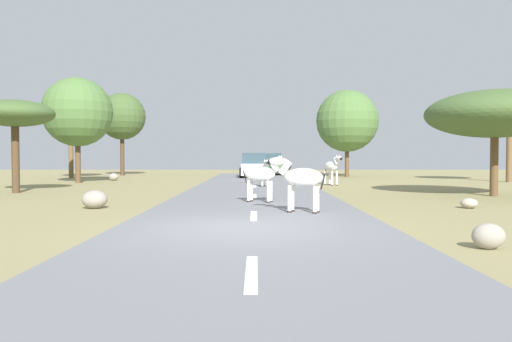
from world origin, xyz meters
TOP-DOWN VIEW (x-y plane):
  - ground_plane at (0.00, 0.00)m, footprint 90.00×90.00m
  - road at (0.26, 0.00)m, footprint 6.00×64.00m
  - lane_markings at (0.26, -1.00)m, footprint 0.16×56.00m
  - zebra_0 at (0.70, 13.72)m, footprint 0.58×1.45m
  - zebra_2 at (0.53, 5.61)m, footprint 1.54×0.80m
  - zebra_3 at (1.51, 2.74)m, footprint 1.57×0.84m
  - zebra_4 at (4.37, 15.58)m, footprint 0.92×1.65m
  - car_0 at (0.15, 24.50)m, footprint 2.09×4.38m
  - car_1 at (1.57, 29.76)m, footprint 2.05×4.35m
  - tree_1 at (7.12, 25.91)m, footprint 4.62×4.62m
  - tree_2 at (-10.01, 17.81)m, footprint 3.99×3.99m
  - tree_3 at (9.61, 8.60)m, footprint 5.26×5.26m
  - tree_4 at (15.52, 18.76)m, footprint 3.85×3.85m
  - tree_5 at (-9.89, 10.27)m, footprint 3.22×3.22m
  - tree_6 at (-10.42, 28.61)m, footprint 3.73×3.73m
  - tree_7 at (-12.80, 24.03)m, footprint 3.18×3.18m
  - rock_0 at (-8.78, 20.62)m, footprint 0.59×0.52m
  - rock_1 at (6.72, 4.22)m, footprint 0.50×0.49m
  - rock_2 at (-4.51, 4.16)m, footprint 0.76×0.68m
  - rock_3 at (4.25, -2.15)m, footprint 0.55×0.41m

SIDE VIEW (x-z plane):
  - ground_plane at x=0.00m, z-range 0.00..0.00m
  - road at x=0.26m, z-range 0.00..0.05m
  - lane_markings at x=0.26m, z-range 0.05..0.06m
  - rock_1 at x=6.72m, z-range 0.00..0.30m
  - rock_3 at x=4.25m, z-range 0.00..0.44m
  - rock_0 at x=-8.78m, z-range 0.00..0.47m
  - rock_2 at x=-4.51m, z-range 0.00..0.55m
  - car_0 at x=0.15m, z-range -0.02..1.72m
  - car_1 at x=1.57m, z-range -0.02..1.72m
  - zebra_0 at x=0.70m, z-range 0.18..1.57m
  - zebra_2 at x=0.53m, z-range 0.20..1.71m
  - zebra_3 at x=1.51m, z-range 0.20..1.75m
  - zebra_4 at x=4.37m, z-range 0.16..1.80m
  - tree_3 at x=9.61m, z-range 1.13..5.26m
  - tree_5 at x=-9.89m, z-range 1.36..5.30m
  - tree_2 at x=-10.01m, z-range 1.05..7.15m
  - tree_1 at x=7.12m, z-range 0.93..7.42m
  - tree_7 at x=-12.80m, z-range 1.50..7.75m
  - tree_6 at x=-10.42m, z-range 1.41..8.02m
  - tree_4 at x=15.52m, z-range 2.01..7.51m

